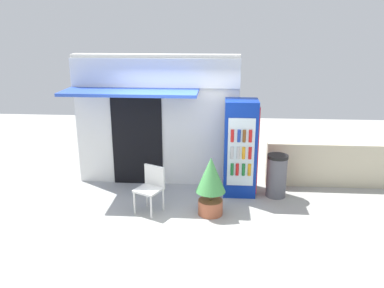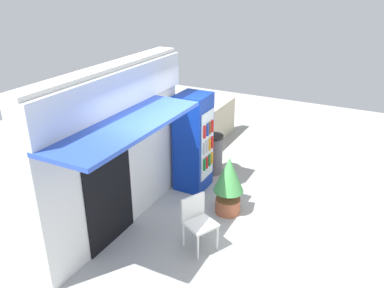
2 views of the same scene
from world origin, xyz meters
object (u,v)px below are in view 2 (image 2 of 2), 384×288
(drink_cooler, at_px, (194,142))
(trash_bin, at_px, (213,154))
(plastic_chair, at_px, (197,219))
(potted_plant_near_shop, at_px, (229,182))

(drink_cooler, distance_m, trash_bin, 0.91)
(drink_cooler, relative_size, plastic_chair, 2.29)
(potted_plant_near_shop, xyz_separation_m, trash_bin, (1.30, 0.89, -0.19))
(potted_plant_near_shop, bearing_deg, trash_bin, 34.31)
(plastic_chair, xyz_separation_m, trash_bin, (2.40, 0.82, -0.06))
(drink_cooler, height_order, potted_plant_near_shop, drink_cooler)
(drink_cooler, relative_size, potted_plant_near_shop, 1.77)
(drink_cooler, distance_m, plastic_chair, 1.96)
(trash_bin, bearing_deg, potted_plant_near_shop, -145.69)
(drink_cooler, height_order, plastic_chair, drink_cooler)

